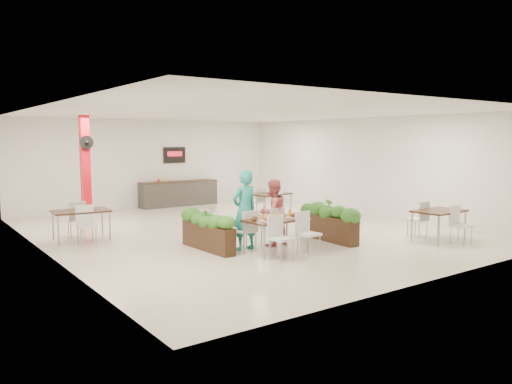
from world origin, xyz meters
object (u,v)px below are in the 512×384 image
at_px(red_column, 85,168).
at_px(main_table, 276,224).
at_px(diner_woman, 273,213).
at_px(side_table_c, 439,215).
at_px(diner_man, 245,210).
at_px(side_table_a, 81,215).
at_px(side_table_b, 270,197).
at_px(planter_right, 328,220).
at_px(service_counter, 179,193).
at_px(planter_left, 208,228).

relative_size(red_column, main_table, 1.88).
xyz_separation_m(diner_woman, side_table_c, (3.69, -1.93, -0.15)).
distance_m(diner_woman, side_table_c, 4.16).
distance_m(diner_man, diner_woman, 0.81).
distance_m(main_table, side_table_c, 4.29).
relative_size(red_column, diner_woman, 2.05).
distance_m(side_table_a, side_table_b, 6.15).
bearing_deg(diner_woman, side_table_a, -47.05).
bearing_deg(main_table, diner_woman, 58.01).
bearing_deg(side_table_b, main_table, -134.44).
bearing_deg(side_table_c, planter_right, 142.35).
bearing_deg(service_counter, main_table, -102.59).
height_order(diner_man, side_table_a, diner_man).
height_order(planter_left, side_table_a, planter_left).
bearing_deg(main_table, side_table_a, 128.29).
height_order(main_table, side_table_c, same).
relative_size(planter_left, side_table_b, 1.13).
bearing_deg(planter_right, side_table_b, 73.14).
relative_size(red_column, diner_man, 1.77).
xyz_separation_m(red_column, diner_woman, (2.55, -5.81, -0.86)).
distance_m(red_column, service_counter, 4.56).
bearing_deg(diner_woman, service_counter, -104.86).
height_order(diner_woman, side_table_c, diner_woman).
relative_size(service_counter, planter_left, 1.59).
bearing_deg(red_column, planter_left, -78.87).
bearing_deg(red_column, main_table, -71.70).
bearing_deg(planter_right, red_column, 123.02).
bearing_deg(side_table_b, side_table_a, 174.85).
xyz_separation_m(service_counter, side_table_c, (2.24, -9.60, 0.14)).
height_order(diner_man, planter_left, diner_man).
height_order(main_table, planter_left, planter_left).
relative_size(side_table_b, side_table_c, 1.02).
bearing_deg(side_table_b, diner_man, -142.48).
height_order(diner_woman, planter_right, diner_woman).
bearing_deg(side_table_b, diner_woman, -135.08).
bearing_deg(red_column, planter_right, -56.98).
height_order(red_column, side_table_c, red_column).
distance_m(side_table_b, side_table_c, 5.63).
bearing_deg(diner_woman, diner_man, -4.16).
height_order(planter_right, side_table_b, planter_right).
distance_m(diner_woman, side_table_b, 4.49).
xyz_separation_m(service_counter, main_table, (-1.86, -8.33, 0.14)).
distance_m(planter_right, side_table_a, 6.10).
relative_size(main_table, side_table_c, 1.04).
bearing_deg(side_table_c, diner_woman, 149.93).
distance_m(red_column, diner_man, 6.11).
bearing_deg(diner_woman, planter_right, 162.19).
bearing_deg(planter_right, diner_woman, 166.34).
relative_size(red_column, side_table_a, 1.94).
distance_m(service_counter, diner_woman, 7.81).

